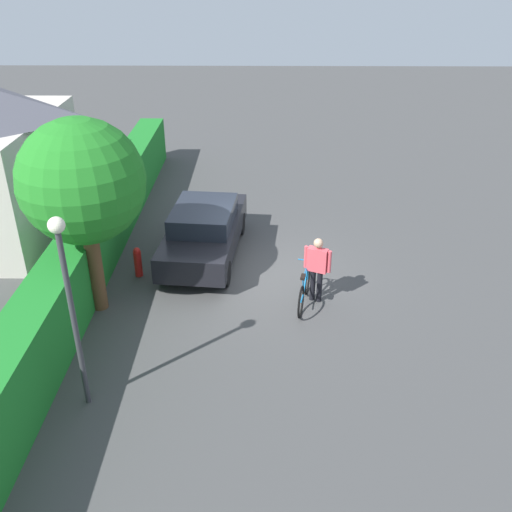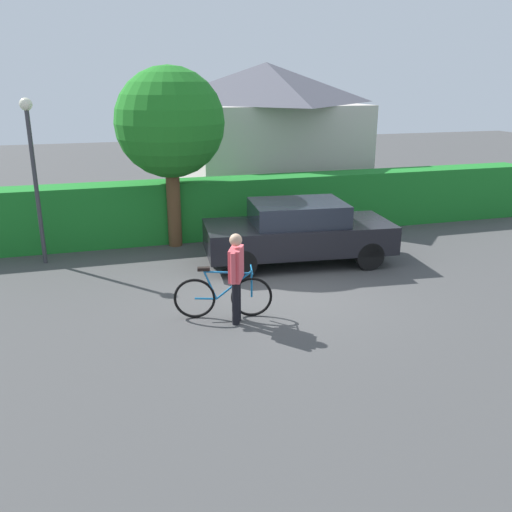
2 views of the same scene
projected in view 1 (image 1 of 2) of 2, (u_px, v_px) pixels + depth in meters
name	position (u px, v px, depth m)	size (l,w,h in m)	color
ground_plane	(261.00, 274.00, 14.91)	(60.00, 60.00, 0.00)	#444444
hedge_row	(91.00, 246.00, 14.57)	(18.75, 0.90, 1.61)	#1C7727
parked_car_near	(204.00, 230.00, 15.44)	(4.51, 2.17, 1.48)	black
bicycle	(304.00, 289.00, 13.47)	(1.78, 0.57, 0.98)	black
person_rider	(317.00, 265.00, 13.35)	(0.38, 0.62, 1.66)	black
street_lamp	(68.00, 288.00, 9.54)	(0.28, 0.28, 3.80)	#38383D
tree_kerbside	(82.00, 183.00, 12.05)	(2.71, 2.71, 4.53)	brown
fire_hydrant	(138.00, 261.00, 14.66)	(0.20, 0.20, 0.81)	red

